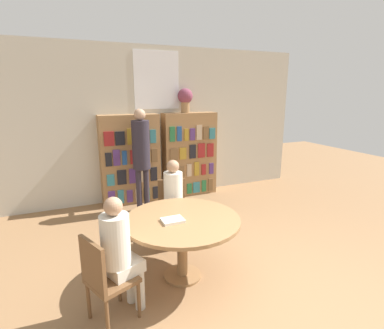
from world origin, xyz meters
The scene contains 12 objects.
ground_plane centered at (0.00, 0.00, 0.00)m, with size 16.00×16.00×0.00m, color olive.
wall_back centered at (0.00, 3.84, 1.51)m, with size 6.40×0.07×3.00m.
bookshelf_left centered at (-0.62, 3.65, 0.86)m, with size 1.12×0.34×1.72m.
bookshelf_right centered at (0.62, 3.65, 0.86)m, with size 1.12×0.34×1.72m.
flower_vase centered at (0.53, 3.65, 2.01)m, with size 0.30×0.30×0.48m.
reading_table centered at (-0.63, 0.95, 0.63)m, with size 1.32×1.32×0.74m.
chair_near_camera centered at (-1.55, 0.56, 0.49)m, with size 0.52×0.52×0.88m.
chair_left_side centered at (-0.40, 1.92, 0.49)m, with size 0.48×0.48×0.88m.
seated_reader_left centered at (-0.44, 1.74, 0.69)m, with size 0.33×0.40×1.22m.
seated_reader_right centered at (-1.39, 0.63, 0.69)m, with size 0.41×0.37×1.22m.
librarian_standing centered at (-0.53, 3.15, 1.14)m, with size 0.31×0.58×1.85m.
open_book_on_table centered at (-0.76, 0.90, 0.76)m, with size 0.24×0.18×0.03m.
Camera 1 is at (-1.79, -1.98, 2.14)m, focal length 28.00 mm.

